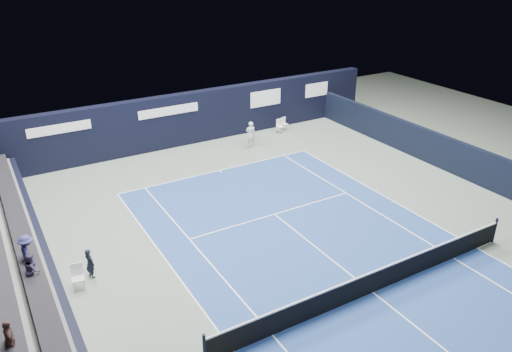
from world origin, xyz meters
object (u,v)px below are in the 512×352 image
Objects in this scene: folding_chair_back_b at (284,123)px; line_judge_chair at (78,275)px; tennis_net at (374,281)px; tennis_player at (251,134)px; folding_chair_back_a at (279,124)px.

folding_chair_back_b is 0.86× the size of line_judge_chair.
tennis_player reaches higher than tennis_net.
tennis_net is at bearing -102.72° from tennis_player.
tennis_net is at bearing -119.74° from folding_chair_back_b.
tennis_net is (-6.55, -15.58, 0.04)m from folding_chair_back_b.
folding_chair_back_a is at bearing -161.39° from folding_chair_back_b.
folding_chair_back_a is at bearing 68.62° from tennis_net.
folding_chair_back_b is 3.72m from tennis_player.
folding_chair_back_b is at bearing 24.36° from tennis_player.
folding_chair_back_a is at bearing 24.12° from tennis_player.
tennis_net is at bearing -20.80° from line_judge_chair.
folding_chair_back_b is 18.32m from line_judge_chair.
tennis_player is at bearing 47.14° from line_judge_chair.
line_judge_chair is 0.07× the size of tennis_net.
line_judge_chair is (-14.70, -9.87, -0.03)m from folding_chair_back_a.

